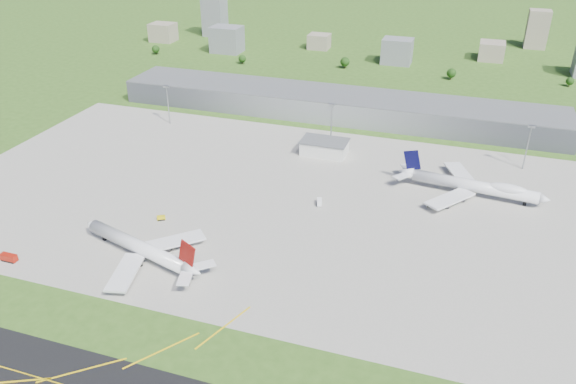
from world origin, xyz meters
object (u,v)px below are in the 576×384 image
(airliner_red_twin, at_px, (142,249))
(tug_yellow, at_px, (161,218))
(airliner_blue_quad, at_px, (474,186))
(fire_truck, at_px, (9,258))
(van_white_near, at_px, (319,202))
(van_white_far, at_px, (430,204))

(airliner_red_twin, relative_size, tug_yellow, 14.84)
(airliner_blue_quad, distance_m, fire_truck, 217.54)
(airliner_red_twin, xyz_separation_m, airliner_blue_quad, (129.19, 101.18, 0.40))
(airliner_blue_quad, relative_size, fire_truck, 10.31)
(airliner_red_twin, distance_m, airliner_blue_quad, 164.10)
(airliner_red_twin, height_order, van_white_near, airliner_red_twin)
(van_white_near, distance_m, van_white_far, 54.31)
(fire_truck, height_order, van_white_near, fire_truck)
(airliner_blue_quad, bearing_deg, van_white_near, -148.22)
(tug_yellow, bearing_deg, airliner_red_twin, -107.21)
(van_white_near, bearing_deg, tug_yellow, 102.83)
(van_white_near, bearing_deg, airliner_red_twin, 122.98)
(van_white_far, bearing_deg, tug_yellow, -175.19)
(fire_truck, bearing_deg, van_white_far, 32.54)
(airliner_red_twin, height_order, fire_truck, airliner_red_twin)
(fire_truck, relative_size, van_white_far, 1.53)
(airliner_blue_quad, relative_size, van_white_far, 15.76)
(airliner_red_twin, xyz_separation_m, fire_truck, (-52.00, -19.15, -3.39))
(airliner_blue_quad, distance_m, van_white_near, 78.83)
(airliner_blue_quad, bearing_deg, van_white_far, -130.24)
(fire_truck, xyz_separation_m, van_white_near, (109.99, 86.72, -0.25))
(airliner_blue_quad, height_order, van_white_far, airliner_blue_quad)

